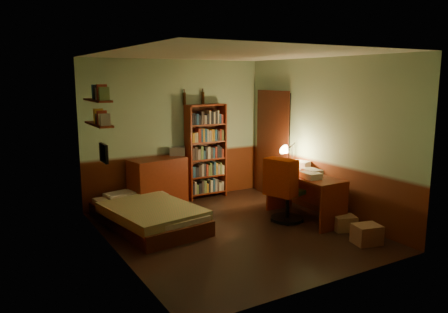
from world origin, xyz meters
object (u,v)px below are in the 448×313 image
desk_lamp (292,148)px  bookshelf (206,152)px  bed (147,206)px  mini_stereo (177,151)px  cardboard_box_b (344,223)px  cardboard_box_a (367,234)px  dresser (158,182)px  office_chair (288,187)px  desk (305,197)px

desk_lamp → bookshelf: bearing=133.6°
bed → bookshelf: 1.91m
mini_stereo → desk_lamp: (1.63, -1.31, 0.10)m
mini_stereo → cardboard_box_b: 3.23m
cardboard_box_b → cardboard_box_a: bearing=-103.8°
bookshelf → desk_lamp: (1.05, -1.27, 0.16)m
dresser → bookshelf: (1.02, 0.09, 0.46)m
mini_stereo → cardboard_box_b: mini_stereo is taller
bed → desk_lamp: bearing=-13.4°
dresser → office_chair: 2.34m
desk → cardboard_box_b: 0.79m
office_chair → cardboard_box_b: office_chair is taller
bookshelf → cardboard_box_a: (0.79, -3.24, -0.76)m
bed → mini_stereo: size_ratio=7.32×
dresser → office_chair: bearing=-60.5°
bookshelf → desk: bearing=-74.7°
mini_stereo → bookshelf: size_ratio=0.16×
bed → dresser: dresser is taller
desk_lamp → cardboard_box_b: (-0.12, -1.42, -0.94)m
bed → office_chair: bearing=-31.4°
office_chair → cardboard_box_a: (0.33, -1.35, -0.42)m
bookshelf → cardboard_box_a: size_ratio=4.96×
bed → cardboard_box_a: 3.27m
desk → cardboard_box_a: (0.02, -1.28, -0.23)m
dresser → cardboard_box_a: dresser is taller
dresser → bookshelf: 1.12m
cardboard_box_a → bookshelf: bearing=103.8°
bed → office_chair: office_chair is taller
desk_lamp → office_chair: bearing=-129.3°
cardboard_box_a → desk_lamp: bearing=82.6°
bed → cardboard_box_b: 3.03m
dresser → mini_stereo: bearing=5.7°
mini_stereo → cardboard_box_b: size_ratio=0.87×
desk → office_chair: office_chair is taller
desk → desk_lamp: 1.01m
dresser → desk: 2.59m
bed → cardboard_box_b: bearing=-41.5°
cardboard_box_a → cardboard_box_b: 0.57m
dresser → office_chair: (1.49, -1.80, 0.12)m
bed → bookshelf: bookshelf is taller
bed → desk: 2.53m
dresser → cardboard_box_b: dresser is taller
office_chair → bookshelf: bearing=86.4°
office_chair → cardboard_box_b: 1.02m
cardboard_box_b → bed: bearing=145.1°
bookshelf → office_chair: size_ratio=1.62×
desk → cardboard_box_a: desk is taller
bookshelf → mini_stereo: bearing=169.8°
bed → cardboard_box_a: size_ratio=5.64×
cardboard_box_b → desk: bearing=102.1°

